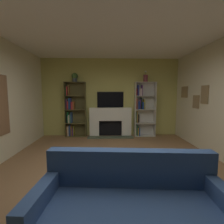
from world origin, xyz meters
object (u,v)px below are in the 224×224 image
object	(u,v)px
fireplace	(110,121)
tv	(110,100)
bookshelf_left	(73,111)
potted_plant	(75,77)
bookshelf_right	(142,109)
couch	(131,213)
vase_with_flowers	(146,78)

from	to	relation	value
fireplace	tv	xyz separation A→B (m)	(0.00, 0.09, 0.77)
fireplace	tv	bearing A→B (deg)	90.00
bookshelf_left	potted_plant	distance (m)	1.21
bookshelf_right	potted_plant	xyz separation A→B (m)	(-2.40, -0.04, 1.12)
fireplace	bookshelf_right	xyz separation A→B (m)	(1.16, 0.01, 0.45)
fireplace	bookshelf_left	bearing A→B (deg)	179.09
fireplace	bookshelf_right	bearing A→B (deg)	0.51
tv	potted_plant	xyz separation A→B (m)	(-1.24, -0.12, 0.79)
bookshelf_left	couch	world-z (taller)	bookshelf_left
bookshelf_right	potted_plant	size ratio (longest dim) A/B	6.28
fireplace	bookshelf_right	size ratio (longest dim) A/B	0.82
bookshelf_right	couch	world-z (taller)	bookshelf_right
tv	bookshelf_left	bearing A→B (deg)	-177.03
couch	bookshelf_right	bearing A→B (deg)	76.45
bookshelf_right	bookshelf_left	bearing A→B (deg)	179.75
potted_plant	couch	distance (m)	4.84
potted_plant	tv	bearing A→B (deg)	5.51
fireplace	bookshelf_left	world-z (taller)	bookshelf_left
couch	vase_with_flowers	bearing A→B (deg)	75.23
bookshelf_right	fireplace	bearing A→B (deg)	-179.49
fireplace	potted_plant	xyz separation A→B (m)	(-1.24, -0.03, 1.56)
bookshelf_right	potted_plant	bearing A→B (deg)	-179.05
potted_plant	couch	world-z (taller)	potted_plant
tv	couch	world-z (taller)	tv
tv	bookshelf_right	distance (m)	1.20
couch	fireplace	bearing A→B (deg)	91.58
fireplace	tv	distance (m)	0.78
tv	couch	size ratio (longest dim) A/B	0.46
fireplace	bookshelf_left	distance (m)	1.38
bookshelf_right	vase_with_flowers	world-z (taller)	vase_with_flowers
bookshelf_left	potted_plant	size ratio (longest dim) A/B	6.28
bookshelf_left	vase_with_flowers	size ratio (longest dim) A/B	4.92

